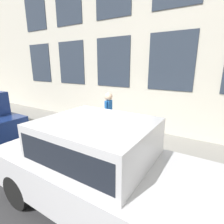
{
  "coord_description": "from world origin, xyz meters",
  "views": [
    {
      "loc": [
        -3.78,
        -2.87,
        2.78
      ],
      "look_at": [
        0.88,
        0.04,
        1.32
      ],
      "focal_mm": 28.0,
      "sensor_mm": 36.0,
      "label": 1
    }
  ],
  "objects": [
    {
      "name": "ground_plane",
      "position": [
        0.0,
        0.0,
        0.0
      ],
      "size": [
        80.0,
        80.0,
        0.0
      ],
      "primitive_type": "plane",
      "color": "#38383A"
    },
    {
      "name": "fire_hydrant",
      "position": [
        0.59,
        -0.29,
        0.51
      ],
      "size": [
        0.35,
        0.46,
        0.69
      ],
      "color": "#2D7260",
      "rests_on": "sidewalk"
    },
    {
      "name": "sidewalk",
      "position": [
        1.43,
        0.0,
        0.08
      ],
      "size": [
        2.86,
        60.0,
        0.16
      ],
      "color": "gray",
      "rests_on": "ground_plane"
    },
    {
      "name": "person",
      "position": [
        1.17,
        0.36,
        1.21
      ],
      "size": [
        0.42,
        0.28,
        1.74
      ],
      "rotation": [
        0.0,
        0.0,
        -1.54
      ],
      "color": "#232328",
      "rests_on": "sidewalk"
    },
    {
      "name": "parked_car_silver_near",
      "position": [
        -1.37,
        -1.02,
        0.98
      ],
      "size": [
        1.98,
        4.25,
        1.81
      ],
      "color": "black",
      "rests_on": "ground_plane"
    }
  ]
}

